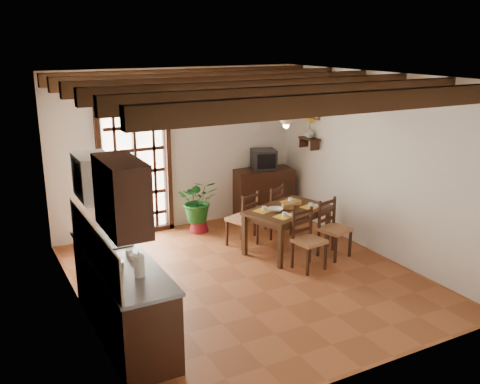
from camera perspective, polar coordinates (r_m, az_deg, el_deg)
ground_plane at (r=7.68m, az=0.76°, el=-9.11°), size 5.00×5.00×0.00m
room_shell at (r=7.10m, az=0.81°, el=4.27°), size 4.52×5.02×2.81m
ceiling_beams at (r=6.97m, az=0.84°, el=11.31°), size 4.50×4.34×0.20m
french_door at (r=9.14m, az=-11.10°, el=2.57°), size 1.26×0.11×2.32m
kitchen_counter at (r=6.31m, az=-12.47°, el=-10.65°), size 0.64×2.25×1.38m
upper_cabinet at (r=5.15m, az=-12.51°, el=-0.37°), size 0.35×0.80×0.70m
range_hood at (r=6.36m, az=-15.36°, el=1.51°), size 0.38×0.60×0.54m
counter_items at (r=6.19m, az=-12.98°, el=-6.28°), size 0.50×1.43×0.25m
dining_table at (r=8.41m, az=5.09°, el=-2.36°), size 1.49×1.19×0.70m
chair_near_left at (r=7.91m, az=7.29°, el=-6.26°), size 0.46×0.44×0.89m
chair_near_right at (r=8.41m, az=9.96°, el=-4.97°), size 0.50×0.48×0.90m
chair_far_left at (r=8.70m, az=0.29°, el=-3.93°), size 0.54×0.53×0.92m
chair_far_right at (r=9.16m, az=3.10°, el=-2.95°), size 0.55×0.54×0.90m
table_setting at (r=8.39m, az=5.10°, el=-1.88°), size 0.95×0.63×0.09m
table_bowl at (r=8.24m, az=3.84°, el=-1.89°), size 0.27×0.27×0.05m
sideboard at (r=10.06m, az=2.51°, el=-0.10°), size 1.14×0.63×0.92m
crt_tv at (r=9.90m, az=2.57°, el=3.51°), size 0.51×0.49×0.36m
fuse_box at (r=9.96m, az=1.47°, el=7.34°), size 0.25×0.03×0.32m
plant_pot at (r=9.41m, az=-4.41°, el=-3.55°), size 0.34×0.34×0.21m
potted_plant at (r=9.27m, az=-4.47°, el=-0.88°), size 2.24×2.09×2.01m
wall_shelf at (r=9.61m, az=7.40°, el=5.44°), size 0.20×0.42×0.20m
shelf_vase at (r=9.58m, az=7.43°, el=6.26°), size 0.15×0.15×0.15m
shelf_flowers at (r=9.55m, az=7.48°, el=7.48°), size 0.14×0.14×0.36m
framed_picture at (r=9.57m, az=7.93°, el=8.65°), size 0.03×0.32×0.32m
pendant_lamp at (r=8.15m, az=4.96°, el=7.64°), size 0.36×0.36×0.84m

